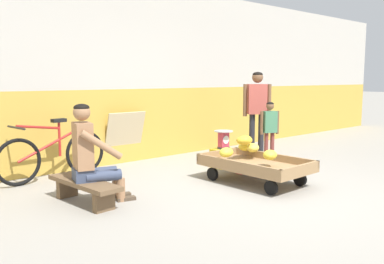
{
  "coord_description": "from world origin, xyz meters",
  "views": [
    {
      "loc": [
        -4.11,
        -2.92,
        1.42
      ],
      "look_at": [
        -0.7,
        0.93,
        0.75
      ],
      "focal_mm": 38.7,
      "sensor_mm": 36.0,
      "label": 1
    }
  ],
  "objects_px": {
    "plastic_crate": "(223,158)",
    "bicycle_near_left": "(53,155)",
    "weighing_scale": "(224,139)",
    "customer_adult": "(257,105)",
    "banana_cart": "(255,166)",
    "vendor_seated": "(91,154)",
    "shopping_bag": "(243,165)",
    "customer_child": "(270,126)",
    "low_bench": "(84,187)",
    "sign_board": "(124,138)"
  },
  "relations": [
    {
      "from": "plastic_crate",
      "to": "bicycle_near_left",
      "type": "distance_m",
      "value": 2.59
    },
    {
      "from": "weighing_scale",
      "to": "customer_adult",
      "type": "height_order",
      "value": "customer_adult"
    },
    {
      "from": "banana_cart",
      "to": "bicycle_near_left",
      "type": "height_order",
      "value": "bicycle_near_left"
    },
    {
      "from": "vendor_seated",
      "to": "bicycle_near_left",
      "type": "bearing_deg",
      "value": 84.35
    },
    {
      "from": "plastic_crate",
      "to": "weighing_scale",
      "type": "bearing_deg",
      "value": -90.0
    },
    {
      "from": "bicycle_near_left",
      "to": "shopping_bag",
      "type": "distance_m",
      "value": 2.75
    },
    {
      "from": "shopping_bag",
      "to": "weighing_scale",
      "type": "bearing_deg",
      "value": 79.59
    },
    {
      "from": "plastic_crate",
      "to": "weighing_scale",
      "type": "height_order",
      "value": "weighing_scale"
    },
    {
      "from": "weighing_scale",
      "to": "customer_child",
      "type": "distance_m",
      "value": 0.81
    },
    {
      "from": "low_bench",
      "to": "vendor_seated",
      "type": "bearing_deg",
      "value": -15.26
    },
    {
      "from": "customer_child",
      "to": "shopping_bag",
      "type": "relative_size",
      "value": 4.33
    },
    {
      "from": "banana_cart",
      "to": "low_bench",
      "type": "distance_m",
      "value": 2.29
    },
    {
      "from": "customer_adult",
      "to": "customer_child",
      "type": "xyz_separation_m",
      "value": [
        -0.25,
        -0.47,
        -0.31
      ]
    },
    {
      "from": "banana_cart",
      "to": "plastic_crate",
      "type": "height_order",
      "value": "banana_cart"
    },
    {
      "from": "vendor_seated",
      "to": "shopping_bag",
      "type": "distance_m",
      "value": 2.46
    },
    {
      "from": "banana_cart",
      "to": "shopping_bag",
      "type": "xyz_separation_m",
      "value": [
        0.32,
        0.51,
        -0.12
      ]
    },
    {
      "from": "vendor_seated",
      "to": "customer_adult",
      "type": "bearing_deg",
      "value": 7.22
    },
    {
      "from": "vendor_seated",
      "to": "customer_child",
      "type": "xyz_separation_m",
      "value": [
        3.2,
        -0.04,
        0.08
      ]
    },
    {
      "from": "banana_cart",
      "to": "plastic_crate",
      "type": "distance_m",
      "value": 1.09
    },
    {
      "from": "low_bench",
      "to": "vendor_seated",
      "type": "xyz_separation_m",
      "value": [
        0.08,
        -0.02,
        0.37
      ]
    },
    {
      "from": "bicycle_near_left",
      "to": "weighing_scale",
      "type": "bearing_deg",
      "value": -23.45
    },
    {
      "from": "low_bench",
      "to": "customer_adult",
      "type": "relative_size",
      "value": 0.73
    },
    {
      "from": "plastic_crate",
      "to": "customer_child",
      "type": "bearing_deg",
      "value": -28.64
    },
    {
      "from": "shopping_bag",
      "to": "sign_board",
      "type": "bearing_deg",
      "value": 116.88
    },
    {
      "from": "low_bench",
      "to": "customer_adult",
      "type": "distance_m",
      "value": 3.63
    },
    {
      "from": "low_bench",
      "to": "customer_child",
      "type": "height_order",
      "value": "customer_child"
    },
    {
      "from": "weighing_scale",
      "to": "customer_child",
      "type": "relative_size",
      "value": 0.29
    },
    {
      "from": "customer_adult",
      "to": "vendor_seated",
      "type": "bearing_deg",
      "value": -172.78
    },
    {
      "from": "low_bench",
      "to": "customer_adult",
      "type": "height_order",
      "value": "customer_adult"
    },
    {
      "from": "low_bench",
      "to": "shopping_bag",
      "type": "xyz_separation_m",
      "value": [
        2.5,
        -0.17,
        -0.08
      ]
    },
    {
      "from": "customer_adult",
      "to": "customer_child",
      "type": "bearing_deg",
      "value": -117.39
    },
    {
      "from": "banana_cart",
      "to": "weighing_scale",
      "type": "distance_m",
      "value": 1.1
    },
    {
      "from": "low_bench",
      "to": "shopping_bag",
      "type": "height_order",
      "value": "low_bench"
    },
    {
      "from": "bicycle_near_left",
      "to": "customer_adult",
      "type": "relative_size",
      "value": 1.08
    },
    {
      "from": "sign_board",
      "to": "shopping_bag",
      "type": "relative_size",
      "value": 3.63
    },
    {
      "from": "banana_cart",
      "to": "vendor_seated",
      "type": "xyz_separation_m",
      "value": [
        -2.1,
        0.66,
        0.33
      ]
    },
    {
      "from": "plastic_crate",
      "to": "bicycle_near_left",
      "type": "bearing_deg",
      "value": 156.58
    },
    {
      "from": "weighing_scale",
      "to": "plastic_crate",
      "type": "bearing_deg",
      "value": 90.0
    },
    {
      "from": "banana_cart",
      "to": "bicycle_near_left",
      "type": "bearing_deg",
      "value": 134.04
    },
    {
      "from": "sign_board",
      "to": "customer_child",
      "type": "height_order",
      "value": "customer_child"
    },
    {
      "from": "banana_cart",
      "to": "customer_child",
      "type": "distance_m",
      "value": 1.33
    },
    {
      "from": "bicycle_near_left",
      "to": "plastic_crate",
      "type": "bearing_deg",
      "value": -23.42
    },
    {
      "from": "shopping_bag",
      "to": "low_bench",
      "type": "bearing_deg",
      "value": 176.02
    },
    {
      "from": "vendor_seated",
      "to": "shopping_bag",
      "type": "bearing_deg",
      "value": -3.58
    },
    {
      "from": "plastic_crate",
      "to": "vendor_seated",
      "type": "bearing_deg",
      "value": -172.33
    },
    {
      "from": "bicycle_near_left",
      "to": "customer_child",
      "type": "distance_m",
      "value": 3.38
    },
    {
      "from": "bicycle_near_left",
      "to": "customer_adult",
      "type": "height_order",
      "value": "customer_adult"
    },
    {
      "from": "bicycle_near_left",
      "to": "sign_board",
      "type": "relative_size",
      "value": 1.9
    },
    {
      "from": "banana_cart",
      "to": "shopping_bag",
      "type": "relative_size",
      "value": 6.05
    },
    {
      "from": "plastic_crate",
      "to": "low_bench",
      "type": "bearing_deg",
      "value": -173.08
    }
  ]
}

